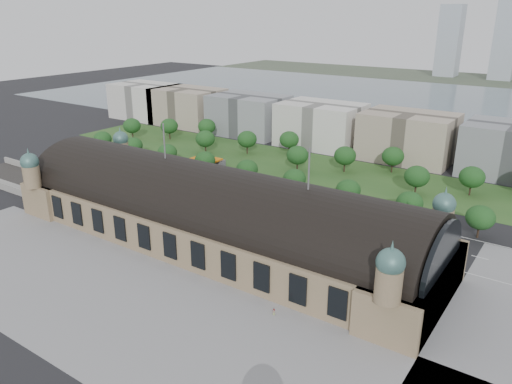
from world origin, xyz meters
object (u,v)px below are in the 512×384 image
Objects in this scene: pedestrian_0 at (274,312)px; traffic_car_4 at (251,200)px; traffic_car_5 at (352,223)px; bus_west at (251,210)px; parked_car_0 at (138,188)px; parked_car_3 at (173,198)px; parked_car_4 at (189,202)px; parked_car_2 at (144,187)px; bus_east at (317,227)px; parked_car_6 at (212,208)px; parked_car_5 at (196,203)px; bus_mid at (261,206)px; traffic_car_1 at (144,171)px; traffic_car_2 at (152,183)px; parked_car_1 at (105,179)px; petrol_station at (212,161)px; traffic_car_0 at (86,161)px.

traffic_car_4 is at bearing 116.91° from pedestrian_0.
bus_west reaches higher than traffic_car_5.
parked_car_0 is 0.42× the size of bus_west.
parked_car_0 is at bearing -116.10° from parked_car_3.
traffic_car_5 is at bearing 69.81° from parked_car_4.
parked_car_2 is 0.40× the size of bus_east.
parked_car_6 is at bearing 114.35° from traffic_car_5.
parked_car_0 is at bearing 142.91° from pedestrian_0.
bus_mid is (25.04, 9.49, 1.22)m from parked_car_5.
traffic_car_4 is at bearing 94.90° from parked_car_4.
traffic_car_1 is 0.42× the size of bus_west.
pedestrian_0 is (99.59, -54.66, 0.22)m from traffic_car_2.
parked_car_3 is 20.15m from parked_car_6.
parked_car_0 is 1.03× the size of parked_car_2.
parked_car_0 is 41.09m from parked_car_6.
parked_car_2 is at bearing 88.37° from bus_west.
parked_car_4 is 0.36× the size of bus_mid.
traffic_car_5 is at bearing 84.17° from pedestrian_0.
traffic_car_2 is 6.62m from parked_car_2.
pedestrian_0 is at bearing 24.29° from parked_car_5.
parked_car_0 is at bearing -143.14° from traffic_car_1.
bus_east is (-8.37, -11.55, 0.82)m from traffic_car_5.
traffic_car_4 is 0.92× the size of traffic_car_5.
traffic_car_5 is 38.09m from bus_west.
parked_car_1 reaches higher than parked_car_0.
parked_car_1 reaches higher than parked_car_6.
traffic_car_4 is (49.02, 7.42, 0.11)m from traffic_car_2.
parked_car_4 is at bearing 111.01° from traffic_car_5.
petrol_station is at bearing 148.76° from parked_car_0.
traffic_car_0 is at bearing 146.19° from pedestrian_0.
traffic_car_1 is 49.94m from parked_car_5.
parked_car_0 is at bearing -117.86° from parked_car_5.
traffic_car_4 is 9.95m from bus_mid.
parked_car_0 is (-48.40, -16.28, 0.03)m from traffic_car_4.
parked_car_0 is 55.87m from bus_west.
parked_car_0 is 20.95m from parked_car_3.
pedestrian_0 reaches higher than parked_car_1.
parked_car_0 reaches higher than traffic_car_4.
traffic_car_4 is 31.91m from parked_car_3.
traffic_car_5 is (43.43, 1.27, 0.04)m from traffic_car_4.
parked_car_4 is (24.36, -44.28, -2.16)m from petrol_station.
traffic_car_2 is (52.09, -5.26, -0.14)m from traffic_car_0.
parked_car_1 is at bearing -74.53° from traffic_car_4.
traffic_car_0 is at bearing -129.08° from parked_car_5.
parked_car_1 reaches higher than parked_car_2.
parked_car_6 reaches higher than parked_car_3.
bus_mid is (51.57, -33.28, -1.10)m from petrol_station.
bus_mid reaches higher than bus_east.
parked_car_1 is at bearing 160.02° from traffic_car_1.
traffic_car_4 is 0.38× the size of bus_east.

